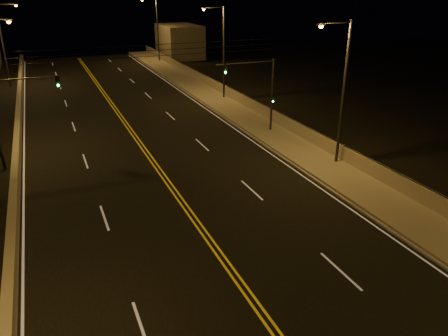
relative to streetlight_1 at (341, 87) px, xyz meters
name	(u,v)px	position (x,y,z in m)	size (l,w,h in m)	color
road	(180,199)	(-11.54, -0.87, -5.62)	(18.00, 120.00, 0.02)	black
sidewalk	(331,170)	(-0.74, -0.87, -5.48)	(3.60, 120.00, 0.30)	gray
curb	(308,175)	(-2.61, -0.87, -5.55)	(0.14, 120.00, 0.15)	gray
parapet_wall	(352,157)	(0.91, -0.87, -4.83)	(0.30, 120.00, 1.00)	gray
jersey_barrier	(13,222)	(-20.54, -0.87, -5.15)	(0.45, 120.00, 0.94)	gray
distant_building_right	(179,41)	(4.96, 51.63, -2.91)	(6.00, 10.00, 5.43)	gray
parapet_rail	(353,150)	(0.91, -0.87, -4.30)	(0.06, 0.06, 120.00)	black
lane_markings	(180,200)	(-11.54, -0.95, -5.60)	(17.32, 116.00, 0.00)	silver
streetlight_1	(341,87)	(0.00, 0.00, 0.00)	(2.55, 0.28, 9.81)	#2D2D33
streetlight_2	(222,48)	(0.00, 20.54, 0.00)	(2.55, 0.28, 9.81)	#2D2D33
streetlight_3	(156,26)	(0.00, 47.84, 0.00)	(2.55, 0.28, 9.81)	#2D2D33
streetlight_6	(4,40)	(-21.48, 37.07, 0.00)	(2.55, 0.28, 9.81)	#2D2D33
traffic_signal_right	(262,88)	(-1.52, 8.23, -1.65)	(5.11, 0.31, 6.32)	#2D2D33
traffic_signal_left	(10,112)	(-20.36, 8.23, -1.65)	(5.11, 0.31, 6.32)	#2D2D33
overhead_wires	(136,51)	(-11.54, 8.63, 1.77)	(22.00, 0.03, 0.83)	black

